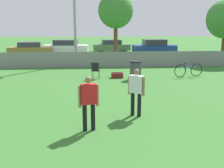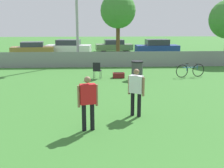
% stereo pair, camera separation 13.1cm
% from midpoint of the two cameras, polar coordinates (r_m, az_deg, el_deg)
% --- Properties ---
extents(fence_backline, '(22.92, 0.07, 1.21)m').
position_cam_midpoint_polar(fence_backline, '(20.19, 3.94, 5.05)').
color(fence_backline, gray).
rests_on(fence_backline, ground_plane).
extents(light_pole, '(0.90, 0.36, 7.86)m').
position_cam_midpoint_polar(light_pole, '(21.77, -7.86, 16.40)').
color(light_pole, '#9E9EA3').
rests_on(light_pole, ground_plane).
extents(tree_near_pole, '(2.91, 2.91, 5.52)m').
position_cam_midpoint_polar(tree_near_pole, '(23.90, 0.59, 14.61)').
color(tree_near_pole, brown).
rests_on(tree_near_pole, ground_plane).
extents(player_defender_red, '(0.60, 0.32, 1.64)m').
position_cam_midpoint_polar(player_defender_red, '(8.22, -5.24, -3.17)').
color(player_defender_red, black).
rests_on(player_defender_red, ground_plane).
extents(player_receiver_white, '(0.52, 0.43, 1.64)m').
position_cam_midpoint_polar(player_receiver_white, '(9.49, 4.55, -1.01)').
color(player_receiver_white, black).
rests_on(player_receiver_white, ground_plane).
extents(folding_chair_sideline, '(0.50, 0.50, 0.95)m').
position_cam_midpoint_polar(folding_chair_sideline, '(15.87, -3.61, 2.99)').
color(folding_chair_sideline, '#333338').
rests_on(folding_chair_sideline, ground_plane).
extents(bicycle_sideline, '(1.80, 0.52, 0.82)m').
position_cam_midpoint_polar(bicycle_sideline, '(17.03, 15.05, 2.72)').
color(bicycle_sideline, black).
rests_on(bicycle_sideline, ground_plane).
extents(trash_bin, '(0.66, 0.66, 1.03)m').
position_cam_midpoint_polar(trash_bin, '(15.82, 4.58, 2.85)').
color(trash_bin, '#3F3F44').
rests_on(trash_bin, ground_plane).
extents(gear_bag_sideline, '(0.66, 0.36, 0.32)m').
position_cam_midpoint_polar(gear_bag_sideline, '(16.21, 0.81, 1.80)').
color(gear_bag_sideline, maroon).
rests_on(gear_bag_sideline, ground_plane).
extents(parked_car_tan, '(4.19, 2.09, 1.27)m').
position_cam_midpoint_polar(parked_car_tan, '(28.49, -16.49, 6.91)').
color(parked_car_tan, black).
rests_on(parked_car_tan, ground_plane).
extents(parked_car_white, '(4.59, 2.15, 1.41)m').
position_cam_midpoint_polar(parked_car_white, '(28.82, -9.48, 7.41)').
color(parked_car_white, black).
rests_on(parked_car_white, ground_plane).
extents(parked_car_olive, '(4.02, 1.98, 1.29)m').
position_cam_midpoint_polar(parked_car_olive, '(30.46, -0.26, 7.76)').
color(parked_car_olive, black).
rests_on(parked_car_olive, ground_plane).
extents(parked_car_blue, '(4.25, 1.86, 1.49)m').
position_cam_midpoint_polar(parked_car_blue, '(28.15, 8.46, 7.39)').
color(parked_car_blue, black).
rests_on(parked_car_blue, ground_plane).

